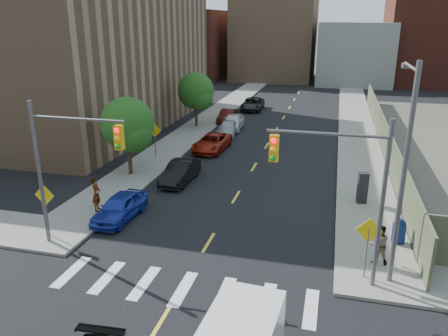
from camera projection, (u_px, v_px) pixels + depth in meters
The scene contains 27 objects.
sidewalk_nw at pixel (224, 108), 53.87m from camera, with size 3.50×73.00×0.15m, color gray.
sidewalk_ne at pixel (355, 114), 50.23m from camera, with size 3.50×73.00×0.15m, color gray.
fence_north at pixel (383, 133), 37.03m from camera, with size 0.12×44.00×2.50m, color #585B3F.
building_nw at pixel (60, 44), 44.13m from camera, with size 22.00×30.00×16.00m, color #8C6B4C.
bg_bldg_west at pixel (188, 45), 81.47m from camera, with size 14.00×18.00×12.00m, color #592319.
bg_bldg_midwest at pixel (275, 37), 79.06m from camera, with size 14.00×16.00×15.00m, color #8C6B4C.
bg_bldg_center at pixel (354, 53), 74.73m from camera, with size 12.00×16.00×10.00m, color gray.
bg_bldg_east at pixel (444, 35), 72.31m from camera, with size 18.00×18.00×16.00m, color #592319.
signal_nw at pixel (66, 157), 19.46m from camera, with size 4.59×0.30×7.00m.
signal_ne at pixel (343, 180), 16.64m from camera, with size 4.59×0.30×7.00m.
streetlight_ne at pixel (404, 160), 16.73m from camera, with size 0.25×3.70×9.00m.
warn_sign_nw at pixel (45, 201), 21.16m from camera, with size 1.06×0.06×2.83m.
warn_sign_ne at pixel (368, 237), 17.63m from camera, with size 1.06×0.06×2.83m.
warn_sign_midwest at pixel (155, 134), 33.54m from camera, with size 1.06×0.06×2.83m.
tree_west_near at pixel (128, 127), 29.49m from camera, with size 3.66×3.64×5.52m.
tree_west_far at pixel (196, 93), 43.25m from camera, with size 3.66×3.64×5.52m.
parked_car_blue at pixel (120, 207), 23.66m from camera, with size 1.66×4.12×1.40m, color #1C2D9B.
parked_car_black at pixel (180, 172), 29.11m from camera, with size 1.50×4.29×1.41m, color black.
parked_car_red at pixel (212, 143), 36.21m from camera, with size 2.29×4.98×1.38m, color maroon.
parked_car_silver at pixel (228, 128), 41.27m from camera, with size 1.75×4.29×1.25m, color #9A9BA1.
parked_car_white at pixel (233, 122), 43.19m from camera, with size 1.82×4.51×1.54m, color silver.
parked_car_maroon at pixel (227, 116), 46.20m from camera, with size 1.43×4.10×1.35m, color #3F120C.
parked_car_grey at pixel (253, 104), 52.68m from camera, with size 2.43×5.26×1.46m, color black.
mailbox at pixel (399, 231), 20.82m from camera, with size 0.60×0.51×1.26m.
payphone at pixel (363, 188), 25.38m from camera, with size 0.55×0.45×1.85m, color black.
pedestrian_west at pixel (96, 194), 24.30m from camera, with size 0.70×0.46×1.93m, color gray.
pedestrian_east at pixel (379, 244), 18.99m from camera, with size 0.88×0.69×1.81m, color gray.
Camera 1 is at (5.46, -10.25, 10.31)m, focal length 35.00 mm.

